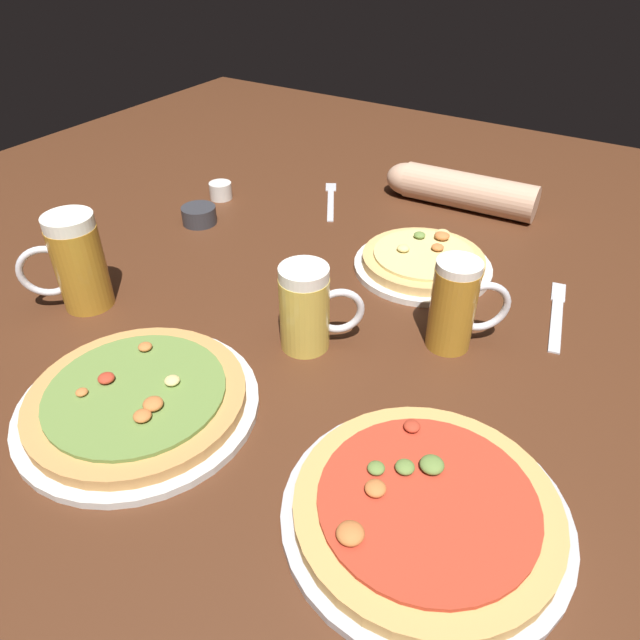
# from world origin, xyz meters

# --- Properties ---
(ground_plane) EXTENTS (2.40, 2.40, 0.03)m
(ground_plane) POSITION_xyz_m (0.00, 0.00, -0.01)
(ground_plane) COLOR #4C2816
(pizza_plate_near) EXTENTS (0.33, 0.33, 0.05)m
(pizza_plate_near) POSITION_xyz_m (-0.12, -0.29, 0.02)
(pizza_plate_near) COLOR silver
(pizza_plate_near) RESTS_ON ground_plane
(pizza_plate_far) EXTENTS (0.26, 0.26, 0.05)m
(pizza_plate_far) POSITION_xyz_m (0.06, 0.27, 0.02)
(pizza_plate_far) COLOR silver
(pizza_plate_far) RESTS_ON ground_plane
(pizza_plate_side) EXTENTS (0.33, 0.33, 0.05)m
(pizza_plate_side) POSITION_xyz_m (0.29, -0.24, 0.02)
(pizza_plate_side) COLOR #B2B2B7
(pizza_plate_side) RESTS_ON ground_plane
(beer_mug_dark) EXTENTS (0.11, 0.10, 0.14)m
(beer_mug_dark) POSITION_xyz_m (0.01, -0.04, 0.07)
(beer_mug_dark) COLOR gold
(beer_mug_dark) RESTS_ON ground_plane
(beer_mug_amber) EXTENTS (0.11, 0.10, 0.15)m
(beer_mug_amber) POSITION_xyz_m (0.20, 0.08, 0.07)
(beer_mug_amber) COLOR #B27A23
(beer_mug_amber) RESTS_ON ground_plane
(beer_mug_pale) EXTENTS (0.12, 0.12, 0.17)m
(beer_mug_pale) POSITION_xyz_m (-0.39, -0.15, 0.08)
(beer_mug_pale) COLOR #B27A23
(beer_mug_pale) RESTS_ON ground_plane
(ramekin_sauce) EXTENTS (0.05, 0.05, 0.04)m
(ramekin_sauce) POSITION_xyz_m (-0.47, 0.31, 0.02)
(ramekin_sauce) COLOR silver
(ramekin_sauce) RESTS_ON ground_plane
(ramekin_butter) EXTENTS (0.07, 0.07, 0.04)m
(ramekin_butter) POSITION_xyz_m (-0.43, 0.19, 0.02)
(ramekin_butter) COLOR #333338
(ramekin_butter) RESTS_ON ground_plane
(fork_left) EXTENTS (0.12, 0.19, 0.01)m
(fork_left) POSITION_xyz_m (-0.24, 0.44, 0.00)
(fork_left) COLOR silver
(fork_left) RESTS_ON ground_plane
(knife_right) EXTENTS (0.06, 0.21, 0.01)m
(knife_right) POSITION_xyz_m (0.32, 0.25, 0.00)
(knife_right) COLOR silver
(knife_right) RESTS_ON ground_plane
(diner_arm) EXTENTS (0.35, 0.10, 0.08)m
(diner_arm) POSITION_xyz_m (0.01, 0.57, 0.04)
(diner_arm) COLOR tan
(diner_arm) RESTS_ON ground_plane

